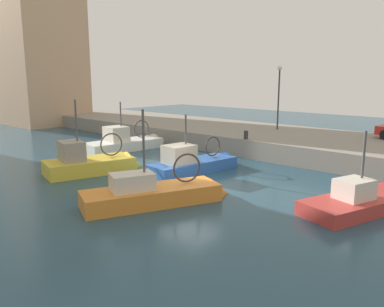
% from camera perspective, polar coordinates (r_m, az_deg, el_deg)
% --- Properties ---
extents(water_surface, '(80.00, 80.00, 0.00)m').
position_cam_1_polar(water_surface, '(18.65, -0.15, -4.79)').
color(water_surface, navy).
rests_on(water_surface, ground).
extents(quay_wall, '(9.00, 56.00, 1.20)m').
position_cam_1_polar(quay_wall, '(27.83, 16.28, 1.40)').
color(quay_wall, gray).
rests_on(quay_wall, ground).
extents(fishing_boat_white, '(6.59, 2.71, 4.37)m').
position_cam_1_polar(fishing_boat_white, '(28.28, -9.45, 0.93)').
color(fishing_boat_white, white).
rests_on(fishing_boat_white, ground).
extents(fishing_boat_yellow, '(5.77, 3.33, 4.96)m').
position_cam_1_polar(fishing_boat_yellow, '(21.90, -14.14, -2.28)').
color(fishing_boat_yellow, gold).
rests_on(fishing_boat_yellow, ground).
extents(fishing_boat_red, '(6.77, 3.65, 4.03)m').
position_cam_1_polar(fishing_boat_red, '(17.22, 25.16, -6.95)').
color(fishing_boat_red, '#BC3833').
rests_on(fishing_boat_red, ground).
extents(fishing_boat_blue, '(6.20, 2.47, 3.99)m').
position_cam_1_polar(fishing_boat_blue, '(21.52, 0.74, -2.14)').
color(fishing_boat_blue, '#2D60B7').
rests_on(fishing_boat_blue, ground).
extents(fishing_boat_orange, '(6.61, 3.97, 4.71)m').
position_cam_1_polar(fishing_boat_orange, '(16.18, -4.85, -6.95)').
color(fishing_boat_orange, orange).
rests_on(fishing_boat_orange, ground).
extents(mooring_bollard_mid, '(0.28, 0.28, 0.55)m').
position_cam_1_polar(mooring_bollard_mid, '(25.18, 8.01, 2.75)').
color(mooring_bollard_mid, '#2D2D33').
rests_on(mooring_bollard_mid, quay_wall).
extents(quay_streetlamp, '(0.36, 0.36, 4.83)m').
position_cam_1_polar(quay_streetlamp, '(30.23, 12.80, 9.67)').
color(quay_streetlamp, '#38383D').
rests_on(quay_streetlamp, quay_wall).
extents(waterfront_building_west_mid, '(7.43, 8.02, 19.02)m').
position_cam_1_polar(waterfront_building_west_mid, '(46.11, -21.63, 15.96)').
color(waterfront_building_west_mid, tan).
rests_on(waterfront_building_west_mid, ground).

